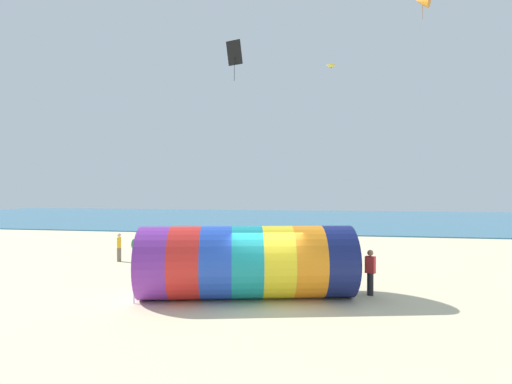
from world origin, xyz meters
The scene contains 10 objects.
ground_plane centered at (0.00, 0.00, 0.00)m, with size 120.00×120.00×0.00m, color beige.
sea centered at (0.00, 41.01, 0.05)m, with size 120.00×40.00×0.10m, color teal.
giant_inflatable_tube centered at (-0.84, 0.29, 1.34)m, with size 8.29×4.36×2.68m.
kite_handler centered at (3.72, 1.42, 0.89)m, with size 0.42×0.36×1.74m.
kite_orange_delta centered at (8.81, 15.55, 17.38)m, with size 1.40×1.29×1.86m.
kite_yellow_parafoil centered at (2.48, 17.27, 13.70)m, with size 0.68×0.34×0.38m.
kite_black_diamond centered at (-4.27, 13.04, 13.62)m, with size 1.21×0.75×2.77m.
bystander_near_water centered at (-9.38, 6.41, 0.80)m, with size 0.37×0.42×1.59m.
bystander_mid_beach centered at (-3.18, 12.89, 0.77)m, with size 0.42×0.34×1.54m.
beach_flag centered at (-4.47, -1.15, 2.03)m, with size 0.47×0.36×2.30m.
Camera 1 is at (2.00, -14.31, 4.05)m, focal length 28.00 mm.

